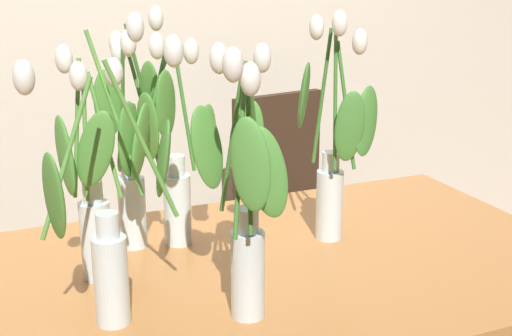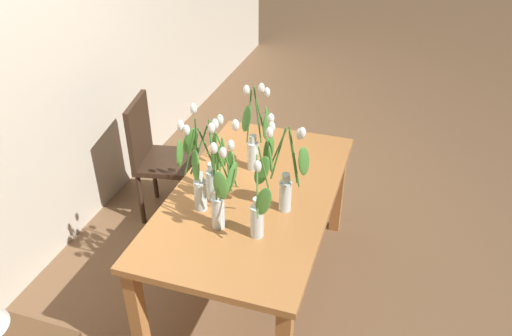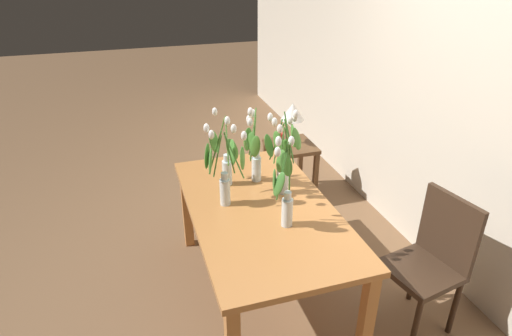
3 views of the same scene
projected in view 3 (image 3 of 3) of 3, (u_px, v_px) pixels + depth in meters
ground_plane at (260, 293)px, 3.12m from camera, size 18.00×18.00×0.00m
room_wall_rear at (467, 95)px, 2.89m from camera, size 9.00×0.10×2.70m
dining_table at (261, 218)px, 2.83m from camera, size 1.60×0.90×0.74m
tulip_vase_0 at (285, 194)px, 2.50m from camera, size 0.21×0.18×0.58m
tulip_vase_1 at (254, 153)px, 2.98m from camera, size 0.23×0.15×0.59m
tulip_vase_2 at (285, 157)px, 2.93m from camera, size 0.18×0.23×0.58m
tulip_vase_3 at (226, 161)px, 2.97m from camera, size 0.30×0.18×0.56m
tulip_vase_4 at (224, 172)px, 2.71m from camera, size 0.20×0.28×0.55m
tulip_vase_5 at (282, 166)px, 2.87m from camera, size 0.27×0.23×0.54m
dining_chair at (432, 257)px, 2.67m from camera, size 0.47×0.47×0.93m
side_table at (290, 156)px, 4.18m from camera, size 0.44×0.44×0.55m
table_lamp at (293, 113)px, 4.03m from camera, size 0.22×0.22×0.40m
pillar_candle at (281, 137)px, 4.20m from camera, size 0.06×0.06×0.07m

